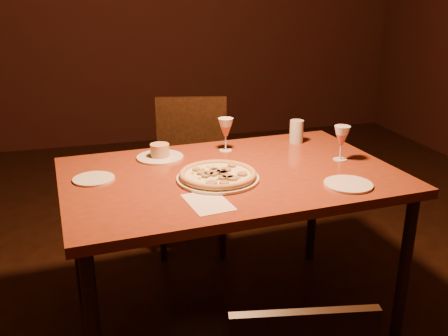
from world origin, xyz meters
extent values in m
plane|color=black|center=(0.00, 0.00, 0.00)|extent=(7.00, 7.00, 0.00)
cube|color=black|center=(0.00, 3.50, 1.50)|extent=(6.00, 0.04, 3.00)
cube|color=maroon|center=(0.05, 0.11, 0.81)|extent=(1.61, 1.09, 0.04)
cylinder|color=black|center=(-0.68, 0.50, 0.39)|extent=(0.06, 0.06, 0.78)
cylinder|color=black|center=(0.78, -0.27, 0.39)|extent=(0.06, 0.06, 0.78)
cylinder|color=black|center=(0.73, 0.59, 0.39)|extent=(0.06, 0.06, 0.78)
cube|color=black|center=(0.05, 0.97, 0.50)|extent=(0.56, 0.56, 0.04)
cube|color=black|center=(0.10, 1.18, 0.75)|extent=(0.46, 0.14, 0.45)
cylinder|color=black|center=(-0.18, 0.83, 0.24)|extent=(0.04, 0.04, 0.48)
cylinder|color=black|center=(-0.10, 1.19, 0.24)|extent=(0.04, 0.04, 0.48)
cylinder|color=black|center=(0.19, 0.74, 0.24)|extent=(0.04, 0.04, 0.48)
cylinder|color=black|center=(0.27, 1.11, 0.24)|extent=(0.04, 0.04, 0.48)
cylinder|color=white|center=(-0.03, 0.04, 0.83)|extent=(0.37, 0.37, 0.01)
cylinder|color=beige|center=(-0.03, 0.04, 0.85)|extent=(0.34, 0.34, 0.01)
torus|color=tan|center=(-0.03, 0.04, 0.86)|extent=(0.35, 0.35, 0.03)
cylinder|color=white|center=(-0.24, 0.41, 0.83)|extent=(0.24, 0.24, 0.01)
cylinder|color=tan|center=(-0.24, 0.41, 0.87)|extent=(0.10, 0.10, 0.06)
cylinder|color=silver|center=(0.54, 0.47, 0.89)|extent=(0.08, 0.08, 0.13)
cylinder|color=white|center=(-0.57, 0.19, 0.83)|extent=(0.19, 0.19, 0.01)
cylinder|color=white|center=(0.50, -0.19, 0.83)|extent=(0.21, 0.21, 0.01)
cube|color=silver|center=(-0.14, -0.20, 0.83)|extent=(0.19, 0.25, 0.00)
camera|label=1|loc=(-0.58, -1.98, 1.64)|focal=40.00mm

